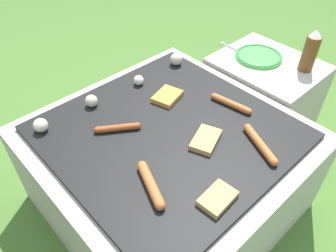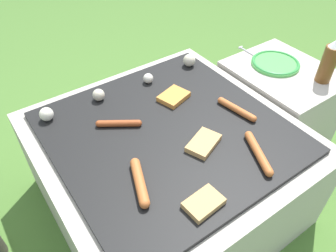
% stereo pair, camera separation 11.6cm
% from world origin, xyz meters
% --- Properties ---
extents(ground_plane, '(14.00, 14.00, 0.00)m').
position_xyz_m(ground_plane, '(0.00, 0.00, 0.00)').
color(ground_plane, '#47702D').
extents(grill, '(0.90, 0.90, 0.43)m').
position_xyz_m(grill, '(0.00, 0.00, 0.21)').
color(grill, '#B2AA9E').
rests_on(grill, ground_plane).
extents(side_ledge, '(0.39, 0.47, 0.43)m').
position_xyz_m(side_ledge, '(0.66, 0.02, 0.21)').
color(side_ledge, '#B2AA9E').
rests_on(side_ledge, ground_plane).
extents(sausage_front_center, '(0.14, 0.10, 0.02)m').
position_xyz_m(sausage_front_center, '(-0.13, 0.12, 0.44)').
color(sausage_front_center, '#93421E').
rests_on(sausage_front_center, grill).
extents(sausage_back_center, '(0.09, 0.18, 0.03)m').
position_xyz_m(sausage_back_center, '(-0.21, -0.15, 0.45)').
color(sausage_back_center, '#B7602D').
rests_on(sausage_back_center, grill).
extents(sausage_front_left, '(0.05, 0.18, 0.03)m').
position_xyz_m(sausage_front_left, '(0.27, -0.07, 0.44)').
color(sausage_front_left, '#B7602D').
rests_on(sausage_front_left, grill).
extents(sausage_mid_left, '(0.10, 0.18, 0.03)m').
position_xyz_m(sausage_mid_left, '(0.17, -0.27, 0.44)').
color(sausage_mid_left, '#B7602D').
rests_on(sausage_mid_left, grill).
extents(bread_slice_left, '(0.13, 0.12, 0.02)m').
position_xyz_m(bread_slice_left, '(0.13, 0.14, 0.44)').
color(bread_slice_left, '#D18438').
rests_on(bread_slice_left, grill).
extents(bread_slice_center, '(0.12, 0.08, 0.02)m').
position_xyz_m(bread_slice_center, '(-0.10, -0.32, 0.44)').
color(bread_slice_center, tan).
rests_on(bread_slice_center, grill).
extents(bread_slice_right, '(0.14, 0.12, 0.02)m').
position_xyz_m(bread_slice_right, '(0.06, -0.13, 0.44)').
color(bread_slice_right, tan).
rests_on(bread_slice_right, grill).
extents(mushroom_row, '(0.71, 0.06, 0.06)m').
position_xyz_m(mushroom_row, '(0.01, 0.30, 0.45)').
color(mushroom_row, silver).
rests_on(mushroom_row, grill).
extents(plate_colorful, '(0.22, 0.22, 0.02)m').
position_xyz_m(plate_colorful, '(0.66, 0.08, 0.44)').
color(plate_colorful, '#4CB24C').
rests_on(plate_colorful, side_ledge).
extents(condiment_bottle, '(0.06, 0.06, 0.19)m').
position_xyz_m(condiment_bottle, '(0.72, -0.12, 0.52)').
color(condiment_bottle, brown).
rests_on(condiment_bottle, side_ledge).
extents(fork_utensil, '(0.02, 0.20, 0.01)m').
position_xyz_m(fork_utensil, '(0.63, 0.20, 0.43)').
color(fork_utensil, silver).
rests_on(fork_utensil, side_ledge).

